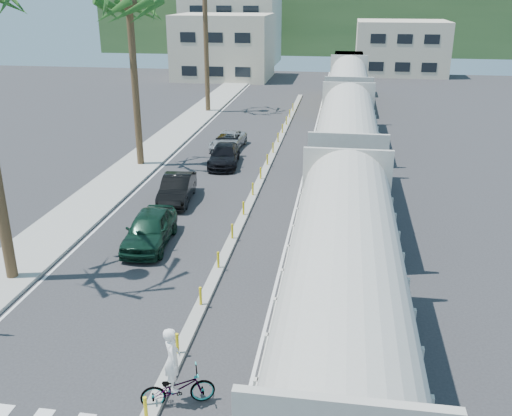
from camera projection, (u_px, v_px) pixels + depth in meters
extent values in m
plane|color=#28282B|center=(158.00, 398.00, 16.20)|extent=(140.00, 140.00, 0.00)
cube|color=gray|center=(153.00, 152.00, 40.46)|extent=(3.00, 90.00, 0.15)
cube|color=black|center=(335.00, 149.00, 41.42)|extent=(0.12, 100.00, 0.06)
cube|color=black|center=(355.00, 150.00, 41.21)|extent=(0.12, 100.00, 0.06)
cube|color=gray|center=(261.00, 180.00, 34.63)|extent=(0.45, 60.00, 0.15)
cylinder|color=yellow|center=(146.00, 408.00, 15.10)|extent=(0.10, 0.10, 0.70)
cylinder|color=yellow|center=(177.00, 343.00, 17.87)|extent=(0.10, 0.10, 0.70)
cylinder|color=yellow|center=(201.00, 296.00, 20.64)|extent=(0.10, 0.10, 0.70)
cylinder|color=yellow|center=(218.00, 260.00, 23.41)|extent=(0.10, 0.10, 0.70)
cylinder|color=yellow|center=(232.00, 231.00, 26.18)|extent=(0.10, 0.10, 0.70)
cylinder|color=yellow|center=(243.00, 208.00, 28.94)|extent=(0.10, 0.10, 0.70)
cylinder|color=yellow|center=(253.00, 189.00, 31.71)|extent=(0.10, 0.10, 0.70)
cylinder|color=yellow|center=(261.00, 173.00, 34.48)|extent=(0.10, 0.10, 0.70)
cylinder|color=yellow|center=(267.00, 159.00, 37.25)|extent=(0.10, 0.10, 0.70)
cylinder|color=yellow|center=(273.00, 148.00, 40.01)|extent=(0.10, 0.10, 0.70)
cylinder|color=yellow|center=(278.00, 137.00, 42.78)|extent=(0.10, 0.10, 0.70)
cylinder|color=yellow|center=(282.00, 128.00, 45.55)|extent=(0.10, 0.10, 0.70)
cylinder|color=yellow|center=(286.00, 121.00, 48.32)|extent=(0.10, 0.10, 0.70)
cylinder|color=yellow|center=(290.00, 113.00, 51.09)|extent=(0.10, 0.10, 0.70)
cylinder|color=yellow|center=(293.00, 107.00, 53.85)|extent=(0.10, 0.10, 0.70)
cube|color=silver|center=(176.00, 154.00, 40.24)|extent=(0.12, 90.00, 0.01)
cube|color=silver|center=(307.00, 160.00, 38.91)|extent=(0.12, 90.00, 0.01)
cube|color=#ADA99E|center=(341.00, 334.00, 14.48)|extent=(3.00, 12.88, 3.40)
cylinder|color=#ADA99E|center=(344.00, 274.00, 13.87)|extent=(2.90, 12.58, 2.90)
cube|color=black|center=(336.00, 404.00, 15.27)|extent=(2.60, 12.88, 1.00)
cube|color=#ADA99E|center=(345.00, 166.00, 28.32)|extent=(3.00, 12.88, 3.40)
cylinder|color=#ADA99E|center=(347.00, 132.00, 27.71)|extent=(2.90, 12.58, 2.90)
cube|color=black|center=(343.00, 207.00, 29.11)|extent=(2.60, 12.88, 1.00)
cube|color=#ADA99E|center=(347.00, 108.00, 42.16)|extent=(3.00, 12.88, 3.40)
cylinder|color=#ADA99E|center=(348.00, 85.00, 41.55)|extent=(2.90, 12.58, 2.90)
cube|color=black|center=(345.00, 137.00, 42.95)|extent=(2.60, 12.88, 1.00)
cube|color=#4C4C4F|center=(347.00, 94.00, 57.51)|extent=(3.00, 17.00, 0.50)
cube|color=yellow|center=(348.00, 80.00, 56.03)|extent=(2.70, 12.24, 2.60)
cube|color=yellow|center=(348.00, 68.00, 62.18)|extent=(3.00, 3.74, 3.20)
cube|color=black|center=(347.00, 100.00, 57.73)|extent=(2.60, 13.60, 0.90)
cylinder|color=brown|center=(135.00, 89.00, 35.90)|extent=(0.44, 0.44, 10.00)
sphere|color=#1E4E18|center=(129.00, 3.00, 34.05)|extent=(3.20, 3.20, 3.20)
cylinder|color=brown|center=(206.00, 47.00, 52.10)|extent=(0.44, 0.44, 12.00)
cube|color=beige|center=(224.00, 47.00, 73.55)|extent=(12.00, 10.00, 8.00)
cube|color=beige|center=(232.00, 30.00, 88.24)|extent=(14.00, 12.00, 10.00)
cube|color=beige|center=(401.00, 47.00, 77.82)|extent=(12.00, 10.00, 7.00)
cube|color=#385628|center=(323.00, 18.00, 106.32)|extent=(80.00, 20.00, 12.00)
imported|color=black|center=(150.00, 229.00, 25.71)|extent=(2.48, 4.84, 1.56)
imported|color=black|center=(177.00, 189.00, 31.11)|extent=(2.39, 4.66, 1.44)
imported|color=black|center=(224.00, 155.00, 37.56)|extent=(2.79, 4.97, 1.33)
imported|color=#ABADB0|center=(228.00, 140.00, 41.56)|extent=(2.68, 4.64, 1.20)
imported|color=#9EA0A5|center=(178.00, 388.00, 15.80)|extent=(2.11, 2.55, 1.09)
imported|color=white|center=(172.00, 359.00, 15.48)|extent=(0.99, 0.91, 1.90)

